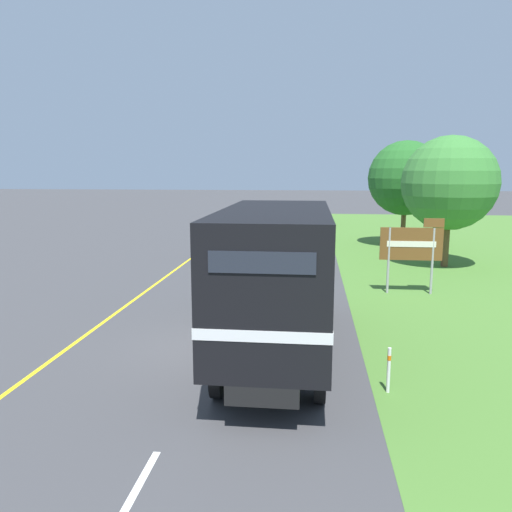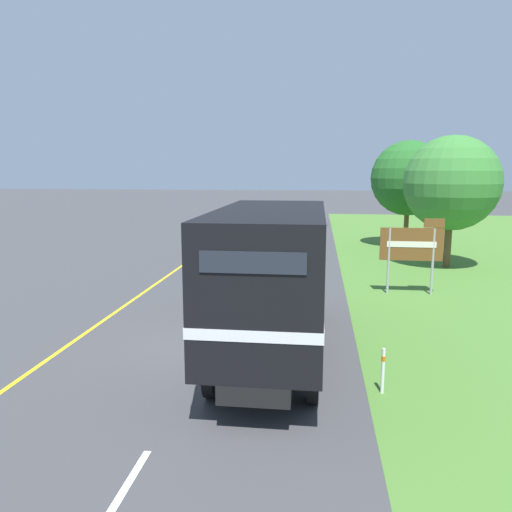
% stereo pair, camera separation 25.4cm
% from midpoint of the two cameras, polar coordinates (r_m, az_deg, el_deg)
% --- Properties ---
extents(ground_plane, '(200.00, 200.00, 0.00)m').
position_cam_midpoint_polar(ground_plane, '(13.01, -4.56, -10.32)').
color(ground_plane, '#3D3D3F').
extents(edge_line_yellow, '(0.12, 56.85, 0.01)m').
position_cam_midpoint_polar(edge_line_yellow, '(24.64, -7.61, -0.71)').
color(edge_line_yellow, yellow).
rests_on(edge_line_yellow, ground).
extents(centre_dash_nearest, '(0.12, 2.60, 0.01)m').
position_cam_midpoint_polar(centre_dash_nearest, '(7.75, -14.77, -25.73)').
color(centre_dash_nearest, white).
rests_on(centre_dash_nearest, ground).
extents(centre_dash_near, '(0.12, 2.60, 0.01)m').
position_cam_midpoint_polar(centre_dash_near, '(13.43, -4.16, -9.64)').
color(centre_dash_near, white).
rests_on(centre_dash_near, ground).
extents(centre_dash_mid_a, '(0.12, 2.60, 0.01)m').
position_cam_midpoint_polar(centre_dash_mid_a, '(19.69, -0.41, -3.30)').
color(centre_dash_mid_a, white).
rests_on(centre_dash_mid_a, ground).
extents(centre_dash_mid_b, '(0.12, 2.60, 0.01)m').
position_cam_midpoint_polar(centre_dash_mid_b, '(26.12, 1.49, -0.03)').
color(centre_dash_mid_b, white).
rests_on(centre_dash_mid_b, ground).
extents(centre_dash_far, '(0.12, 2.60, 0.01)m').
position_cam_midpoint_polar(centre_dash_far, '(32.62, 2.64, 1.93)').
color(centre_dash_far, white).
rests_on(centre_dash_far, ground).
extents(centre_dash_farthest, '(0.12, 2.60, 0.01)m').
position_cam_midpoint_polar(centre_dash_farthest, '(39.15, 3.40, 3.25)').
color(centre_dash_farthest, white).
rests_on(centre_dash_farthest, ground).
extents(horse_trailer_truck, '(2.35, 8.33, 3.63)m').
position_cam_midpoint_polar(horse_trailer_truck, '(11.94, 2.62, -2.05)').
color(horse_trailer_truck, black).
rests_on(horse_trailer_truck, ground).
extents(lead_car_white, '(1.80, 4.57, 1.75)m').
position_cam_midpoint_polar(lead_car_white, '(26.13, -2.28, 1.96)').
color(lead_car_white, black).
rests_on(lead_car_white, ground).
extents(lead_car_grey_ahead, '(1.80, 4.25, 1.77)m').
position_cam_midpoint_polar(lead_car_grey_ahead, '(41.96, 6.55, 4.88)').
color(lead_car_grey_ahead, black).
rests_on(lead_car_grey_ahead, ground).
extents(highway_sign, '(2.21, 0.09, 2.77)m').
position_cam_midpoint_polar(highway_sign, '(18.81, 17.84, 1.09)').
color(highway_sign, '#9E9EA3').
rests_on(highway_sign, ground).
extents(roadside_tree_near, '(4.30, 4.30, 6.03)m').
position_cam_midpoint_polar(roadside_tree_near, '(24.55, 21.74, 7.73)').
color(roadside_tree_near, brown).
rests_on(roadside_tree_near, ground).
extents(roadside_tree_mid, '(4.33, 4.33, 6.16)m').
position_cam_midpoint_polar(roadside_tree_mid, '(30.57, 17.27, 8.48)').
color(roadside_tree_mid, brown).
rests_on(roadside_tree_mid, ground).
extents(delineator_post, '(0.08, 0.08, 0.95)m').
position_cam_midpoint_polar(delineator_post, '(10.63, 14.99, -12.42)').
color(delineator_post, white).
rests_on(delineator_post, ground).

